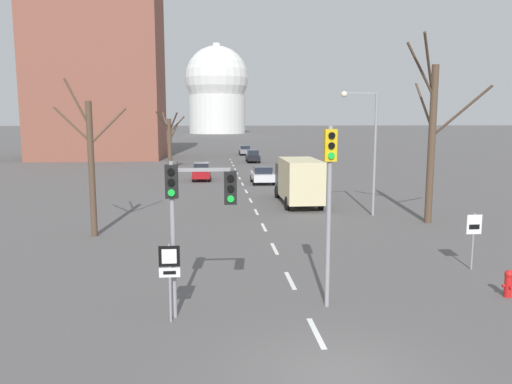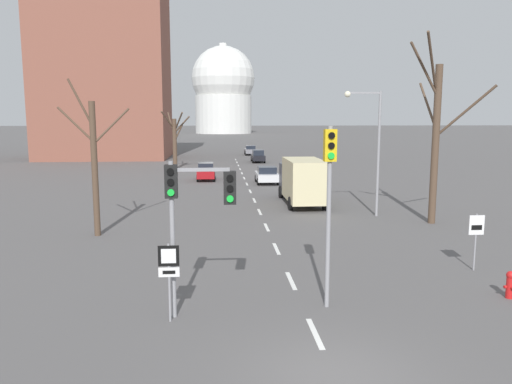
# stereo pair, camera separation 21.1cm
# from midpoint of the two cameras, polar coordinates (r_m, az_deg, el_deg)

# --- Properties ---
(ground_plane) EXTENTS (800.00, 800.00, 0.00)m
(ground_plane) POSITION_cam_midpoint_polar(r_m,az_deg,el_deg) (12.28, 8.80, -20.11)
(ground_plane) COLOR #565454
(lane_stripe_0) EXTENTS (0.16, 2.00, 0.01)m
(lane_stripe_0) POSITION_cam_midpoint_polar(r_m,az_deg,el_deg) (14.33, 6.46, -15.70)
(lane_stripe_0) COLOR silver
(lane_stripe_0) RESTS_ON ground_plane
(lane_stripe_1) EXTENTS (0.16, 2.00, 0.01)m
(lane_stripe_1) POSITION_cam_midpoint_polar(r_m,az_deg,el_deg) (18.46, 3.60, -10.05)
(lane_stripe_1) COLOR silver
(lane_stripe_1) RESTS_ON ground_plane
(lane_stripe_2) EXTENTS (0.16, 2.00, 0.01)m
(lane_stripe_2) POSITION_cam_midpoint_polar(r_m,az_deg,el_deg) (22.73, 1.86, -6.48)
(lane_stripe_2) COLOR silver
(lane_stripe_2) RESTS_ON ground_plane
(lane_stripe_3) EXTENTS (0.16, 2.00, 0.01)m
(lane_stripe_3) POSITION_cam_midpoint_polar(r_m,az_deg,el_deg) (27.07, 0.69, -4.05)
(lane_stripe_3) COLOR silver
(lane_stripe_3) RESTS_ON ground_plane
(lane_stripe_4) EXTENTS (0.16, 2.00, 0.01)m
(lane_stripe_4) POSITION_cam_midpoint_polar(r_m,az_deg,el_deg) (31.46, -0.16, -2.29)
(lane_stripe_4) COLOR silver
(lane_stripe_4) RESTS_ON ground_plane
(lane_stripe_5) EXTENTS (0.16, 2.00, 0.01)m
(lane_stripe_5) POSITION_cam_midpoint_polar(r_m,az_deg,el_deg) (35.88, -0.79, -0.96)
(lane_stripe_5) COLOR silver
(lane_stripe_5) RESTS_ON ground_plane
(lane_stripe_6) EXTENTS (0.16, 2.00, 0.01)m
(lane_stripe_6) POSITION_cam_midpoint_polar(r_m,az_deg,el_deg) (40.31, -1.29, 0.08)
(lane_stripe_6) COLOR silver
(lane_stripe_6) RESTS_ON ground_plane
(lane_stripe_7) EXTENTS (0.16, 2.00, 0.01)m
(lane_stripe_7) POSITION_cam_midpoint_polar(r_m,az_deg,el_deg) (44.76, -1.68, 0.91)
(lane_stripe_7) COLOR silver
(lane_stripe_7) RESTS_ON ground_plane
(lane_stripe_8) EXTENTS (0.16, 2.00, 0.01)m
(lane_stripe_8) POSITION_cam_midpoint_polar(r_m,az_deg,el_deg) (49.22, -2.01, 1.59)
(lane_stripe_8) COLOR silver
(lane_stripe_8) RESTS_ON ground_plane
(lane_stripe_9) EXTENTS (0.16, 2.00, 0.01)m
(lane_stripe_9) POSITION_cam_midpoint_polar(r_m,az_deg,el_deg) (53.68, -2.28, 2.16)
(lane_stripe_9) COLOR silver
(lane_stripe_9) RESTS_ON ground_plane
(lane_stripe_10) EXTENTS (0.16, 2.00, 0.01)m
(lane_stripe_10) POSITION_cam_midpoint_polar(r_m,az_deg,el_deg) (58.15, -2.51, 2.64)
(lane_stripe_10) COLOR silver
(lane_stripe_10) RESTS_ON ground_plane
(lane_stripe_11) EXTENTS (0.16, 2.00, 0.01)m
(lane_stripe_11) POSITION_cam_midpoint_polar(r_m,az_deg,el_deg) (62.63, -2.70, 3.05)
(lane_stripe_11) COLOR silver
(lane_stripe_11) RESTS_ON ground_plane
(lane_stripe_12) EXTENTS (0.16, 2.00, 0.01)m
(lane_stripe_12) POSITION_cam_midpoint_polar(r_m,az_deg,el_deg) (67.10, -2.88, 3.41)
(lane_stripe_12) COLOR silver
(lane_stripe_12) RESTS_ON ground_plane
(lane_stripe_13) EXTENTS (0.16, 2.00, 0.01)m
(lane_stripe_13) POSITION_cam_midpoint_polar(r_m,az_deg,el_deg) (71.58, -3.03, 3.72)
(lane_stripe_13) COLOR silver
(lane_stripe_13) RESTS_ON ground_plane
(traffic_signal_near_left) EXTENTS (2.04, 0.34, 4.64)m
(traffic_signal_near_left) POSITION_cam_midpoint_polar(r_m,az_deg,el_deg) (14.47, -7.63, -0.94)
(traffic_signal_near_left) COLOR gray
(traffic_signal_near_left) RESTS_ON ground_plane
(traffic_signal_centre_tall) EXTENTS (0.36, 0.34, 5.63)m
(traffic_signal_centre_tall) POSITION_cam_midpoint_polar(r_m,az_deg,el_deg) (15.24, 8.00, 0.99)
(traffic_signal_centre_tall) COLOR gray
(traffic_signal_centre_tall) RESTS_ON ground_plane
(route_sign_post) EXTENTS (0.60, 0.08, 2.31)m
(route_sign_post) POSITION_cam_midpoint_polar(r_m,az_deg,el_deg) (14.63, -10.26, -8.72)
(route_sign_post) COLOR gray
(route_sign_post) RESTS_ON ground_plane
(speed_limit_sign) EXTENTS (0.60, 0.08, 2.23)m
(speed_limit_sign) POSITION_cam_midpoint_polar(r_m,az_deg,el_deg) (21.03, 23.35, -4.20)
(speed_limit_sign) COLOR gray
(speed_limit_sign) RESTS_ON ground_plane
(fire_hydrant) EXTENTS (0.40, 0.34, 0.91)m
(fire_hydrant) POSITION_cam_midpoint_polar(r_m,az_deg,el_deg) (18.59, 26.59, -9.23)
(fire_hydrant) COLOR red
(fire_hydrant) RESTS_ON ground_plane
(street_lamp_right) EXTENTS (2.22, 0.36, 7.42)m
(street_lamp_right) POSITION_cam_midpoint_polar(r_m,az_deg,el_deg) (30.43, 12.51, 5.92)
(street_lamp_right) COLOR gray
(street_lamp_right) RESTS_ON ground_plane
(sedan_near_left) EXTENTS (1.74, 4.50, 1.67)m
(sedan_near_left) POSITION_cam_midpoint_polar(r_m,az_deg,el_deg) (67.19, -0.46, 4.13)
(sedan_near_left) COLOR black
(sedan_near_left) RESTS_ON ground_plane
(sedan_near_right) EXTENTS (1.95, 3.98, 1.55)m
(sedan_near_right) POSITION_cam_midpoint_polar(r_m,az_deg,el_deg) (45.13, 0.60, 1.98)
(sedan_near_right) COLOR silver
(sedan_near_right) RESTS_ON ground_plane
(sedan_mid_centre) EXTENTS (1.71, 3.85, 1.69)m
(sedan_mid_centre) POSITION_cam_midpoint_polar(r_m,az_deg,el_deg) (47.69, -6.38, 2.33)
(sedan_mid_centre) COLOR maroon
(sedan_mid_centre) RESTS_ON ground_plane
(sedan_far_left) EXTENTS (1.82, 4.33, 1.52)m
(sedan_far_left) POSITION_cam_midpoint_polar(r_m,az_deg,el_deg) (80.70, -1.35, 4.82)
(sedan_far_left) COLOR slate
(sedan_far_left) RESTS_ON ground_plane
(delivery_truck) EXTENTS (2.44, 7.20, 3.14)m
(delivery_truck) POSITION_cam_midpoint_polar(r_m,az_deg,el_deg) (34.23, 4.69, 1.43)
(delivery_truck) COLOR #333842
(delivery_truck) RESTS_ON ground_plane
(bare_tree_left_near) EXTENTS (3.20, 3.88, 6.70)m
(bare_tree_left_near) POSITION_cam_midpoint_polar(r_m,az_deg,el_deg) (58.54, -9.94, 5.92)
(bare_tree_left_near) COLOR brown
(bare_tree_left_near) RESTS_ON ground_plane
(bare_tree_right_near) EXTENTS (4.43, 5.84, 10.12)m
(bare_tree_right_near) POSITION_cam_midpoint_polar(r_m,az_deg,el_deg) (29.30, 19.27, 6.12)
(bare_tree_right_near) COLOR brown
(bare_tree_right_near) RESTS_ON ground_plane
(bare_tree_left_far) EXTENTS (3.31, 2.02, 7.75)m
(bare_tree_left_far) POSITION_cam_midpoint_polar(r_m,az_deg,el_deg) (25.91, -18.55, 3.13)
(bare_tree_left_far) COLOR brown
(bare_tree_left_far) RESTS_ON ground_plane
(capitol_dome) EXTENTS (24.45, 24.45, 34.53)m
(capitol_dome) POSITION_cam_midpoint_polar(r_m,az_deg,el_deg) (199.04, -4.52, 11.55)
(capitol_dome) COLOR silver
(capitol_dome) RESTS_ON ground_plane
(apartment_block_left) EXTENTS (18.00, 14.00, 28.76)m
(apartment_block_left) POSITION_cam_midpoint_polar(r_m,az_deg,el_deg) (78.24, -17.70, 14.29)
(apartment_block_left) COLOR brown
(apartment_block_left) RESTS_ON ground_plane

